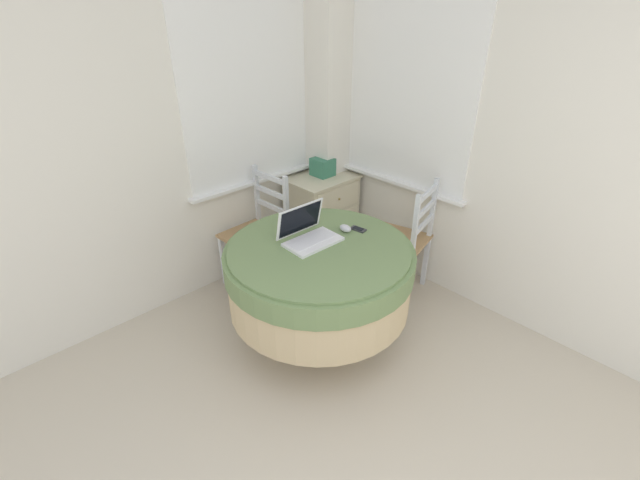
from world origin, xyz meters
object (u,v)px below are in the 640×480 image
(round_dining_table, at_px, (319,272))
(computer_mouse, at_px, (345,228))
(laptop, at_px, (308,234))
(cell_phone, at_px, (358,229))
(dining_chair_near_right_window, at_px, (403,240))
(storage_box, at_px, (323,167))
(corner_cabinet, at_px, (322,215))
(dining_chair_near_back_window, at_px, (259,232))

(round_dining_table, height_order, computer_mouse, computer_mouse)
(round_dining_table, relative_size, laptop, 3.33)
(cell_phone, relative_size, dining_chair_near_right_window, 0.12)
(laptop, bearing_deg, dining_chair_near_right_window, -6.76)
(computer_mouse, xyz_separation_m, storage_box, (0.62, 0.86, 0.04))
(cell_phone, relative_size, corner_cabinet, 0.15)
(cell_phone, bearing_deg, computer_mouse, 150.48)
(laptop, distance_m, computer_mouse, 0.26)
(cell_phone, distance_m, dining_chair_near_right_window, 0.61)
(dining_chair_near_back_window, bearing_deg, dining_chair_near_right_window, -50.22)
(laptop, relative_size, corner_cabinet, 0.48)
(laptop, relative_size, computer_mouse, 4.01)
(round_dining_table, distance_m, dining_chair_near_right_window, 0.88)
(laptop, bearing_deg, corner_cabinet, 42.05)
(dining_chair_near_right_window, height_order, storage_box, dining_chair_near_right_window)
(dining_chair_near_right_window, xyz_separation_m, storage_box, (0.01, 0.89, 0.35))
(cell_phone, height_order, corner_cabinet, cell_phone)
(laptop, xyz_separation_m, dining_chair_near_back_window, (0.15, 0.75, -0.34))
(cell_phone, height_order, dining_chair_near_back_window, dining_chair_near_back_window)
(laptop, distance_m, storage_box, 1.18)
(computer_mouse, bearing_deg, laptop, 163.58)
(cell_phone, bearing_deg, round_dining_table, 177.53)
(laptop, height_order, cell_phone, laptop)
(cell_phone, distance_m, corner_cabinet, 1.08)
(storage_box, bearing_deg, dining_chair_near_right_window, -90.79)
(computer_mouse, xyz_separation_m, dining_chair_near_right_window, (0.61, -0.03, -0.31))
(laptop, height_order, dining_chair_near_back_window, laptop)
(storage_box, bearing_deg, cell_phone, -121.36)
(dining_chair_near_back_window, height_order, corner_cabinet, dining_chair_near_back_window)
(laptop, bearing_deg, round_dining_table, -93.71)
(round_dining_table, xyz_separation_m, dining_chair_near_back_window, (0.16, 0.86, -0.11))
(computer_mouse, relative_size, dining_chair_near_back_window, 0.09)
(laptop, height_order, computer_mouse, laptop)
(round_dining_table, distance_m, computer_mouse, 0.33)
(dining_chair_near_back_window, bearing_deg, laptop, -101.38)
(dining_chair_near_back_window, height_order, storage_box, dining_chair_near_back_window)
(computer_mouse, height_order, storage_box, storage_box)
(cell_phone, bearing_deg, dining_chair_near_back_window, 101.40)
(corner_cabinet, distance_m, storage_box, 0.44)
(laptop, bearing_deg, dining_chair_near_back_window, 78.62)
(dining_chair_near_back_window, bearing_deg, corner_cabinet, 0.27)
(computer_mouse, relative_size, dining_chair_near_right_window, 0.09)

